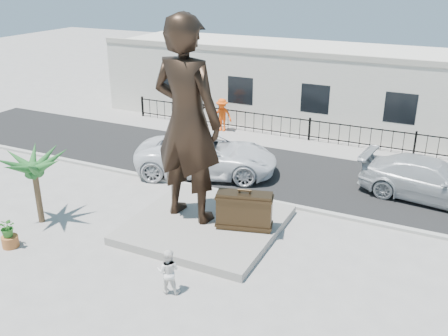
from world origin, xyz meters
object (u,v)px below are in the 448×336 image
Objects in this scene: tourist at (168,271)px; car_white at (207,155)px; statue at (187,121)px; suitcase at (244,211)px.

car_white reaches higher than tourist.
statue is 3.81× the size of suitcase.
statue is 5.70m from car_white.
statue is 3.73m from suitcase.
tourist is 0.22× the size of car_white.
tourist is 9.14m from car_white.
car_white is at bearing -86.82° from tourist.
car_white is (-3.85, 4.51, -0.08)m from suitcase.
car_white is at bearing -63.52° from statue.
statue is at bearing 164.68° from suitcase.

